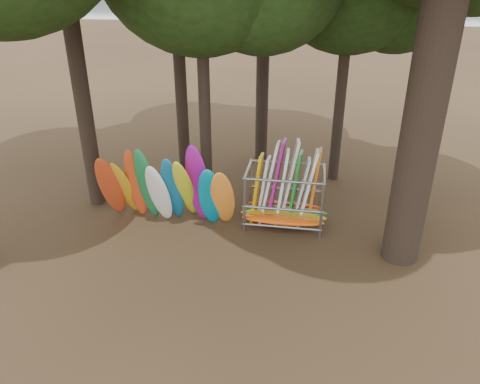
# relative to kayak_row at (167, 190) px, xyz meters

# --- Properties ---
(ground) EXTENTS (120.00, 120.00, 0.00)m
(ground) POSITION_rel_kayak_row_xyz_m (2.43, -1.49, -1.30)
(ground) COLOR #47331E
(ground) RESTS_ON ground
(lake) EXTENTS (160.00, 160.00, 0.00)m
(lake) POSITION_rel_kayak_row_xyz_m (2.43, 58.51, -1.30)
(lake) COLOR gray
(lake) RESTS_ON ground
(kayak_row) EXTENTS (4.71, 2.00, 3.19)m
(kayak_row) POSITION_rel_kayak_row_xyz_m (0.00, 0.00, 0.00)
(kayak_row) COLOR #BD3B1A
(kayak_row) RESTS_ON ground
(storage_rack) EXTENTS (2.91, 1.55, 2.92)m
(storage_rack) POSITION_rel_kayak_row_xyz_m (3.79, 0.68, -0.35)
(storage_rack) COLOR gray
(storage_rack) RESTS_ON ground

